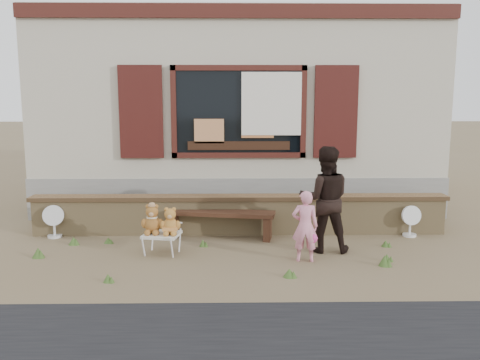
{
  "coord_description": "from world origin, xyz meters",
  "views": [
    {
      "loc": [
        -0.14,
        -7.5,
        2.35
      ],
      "look_at": [
        0.0,
        0.6,
        1.0
      ],
      "focal_mm": 38.0,
      "sensor_mm": 36.0,
      "label": 1
    }
  ],
  "objects_px": {
    "bench": "(221,218)",
    "child": "(305,226)",
    "adult": "(325,199)",
    "teddy_bear_left": "(152,218)",
    "folding_chair": "(162,235)",
    "teddy_bear_right": "(170,220)"
  },
  "relations": [
    {
      "from": "folding_chair",
      "to": "teddy_bear_left",
      "type": "bearing_deg",
      "value": 180.0
    },
    {
      "from": "bench",
      "to": "teddy_bear_right",
      "type": "distance_m",
      "value": 1.17
    },
    {
      "from": "child",
      "to": "teddy_bear_left",
      "type": "bearing_deg",
      "value": -4.88
    },
    {
      "from": "folding_chair",
      "to": "child",
      "type": "relative_size",
      "value": 0.57
    },
    {
      "from": "folding_chair",
      "to": "teddy_bear_left",
      "type": "xyz_separation_m",
      "value": [
        -0.14,
        0.03,
        0.25
      ]
    },
    {
      "from": "child",
      "to": "adult",
      "type": "height_order",
      "value": "adult"
    },
    {
      "from": "teddy_bear_left",
      "to": "child",
      "type": "xyz_separation_m",
      "value": [
        2.23,
        -0.4,
        -0.03
      ]
    },
    {
      "from": "teddy_bear_left",
      "to": "bench",
      "type": "bearing_deg",
      "value": 50.71
    },
    {
      "from": "bench",
      "to": "teddy_bear_left",
      "type": "relative_size",
      "value": 4.05
    },
    {
      "from": "bench",
      "to": "teddy_bear_left",
      "type": "distance_m",
      "value": 1.33
    },
    {
      "from": "bench",
      "to": "teddy_bear_right",
      "type": "relative_size",
      "value": 4.41
    },
    {
      "from": "bench",
      "to": "child",
      "type": "distance_m",
      "value": 1.75
    },
    {
      "from": "teddy_bear_left",
      "to": "adult",
      "type": "height_order",
      "value": "adult"
    },
    {
      "from": "bench",
      "to": "folding_chair",
      "type": "relative_size",
      "value": 3.09
    },
    {
      "from": "teddy_bear_right",
      "to": "child",
      "type": "xyz_separation_m",
      "value": [
        1.95,
        -0.34,
        -0.01
      ]
    },
    {
      "from": "folding_chair",
      "to": "adult",
      "type": "xyz_separation_m",
      "value": [
        2.46,
        0.12,
        0.52
      ]
    },
    {
      "from": "teddy_bear_right",
      "to": "adult",
      "type": "distance_m",
      "value": 2.34
    },
    {
      "from": "bench",
      "to": "adult",
      "type": "distance_m",
      "value": 1.81
    },
    {
      "from": "teddy_bear_right",
      "to": "child",
      "type": "distance_m",
      "value": 1.98
    },
    {
      "from": "bench",
      "to": "adult",
      "type": "bearing_deg",
      "value": -14.8
    },
    {
      "from": "teddy_bear_left",
      "to": "child",
      "type": "height_order",
      "value": "child"
    },
    {
      "from": "bench",
      "to": "child",
      "type": "relative_size",
      "value": 1.77
    }
  ]
}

